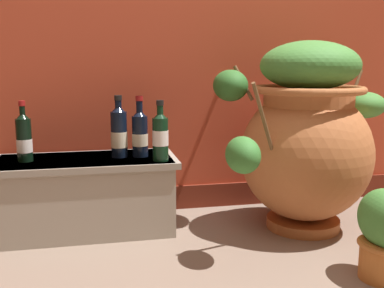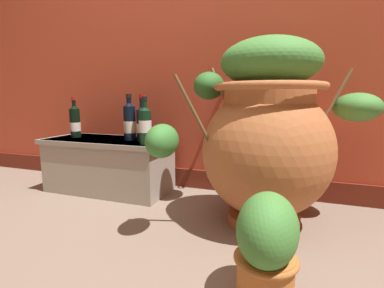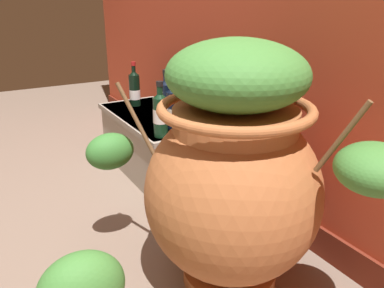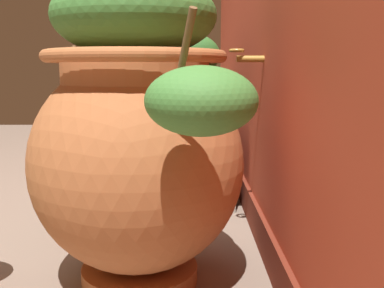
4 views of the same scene
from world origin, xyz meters
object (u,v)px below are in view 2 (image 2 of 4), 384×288
object	(u,v)px
wine_bottle_right	(75,121)
wine_bottle_back	(130,121)
potted_shrub	(267,245)
wine_bottle_middle	(145,124)
wine_bottle_left	(143,122)
terracotta_urn	(267,134)

from	to	relation	value
wine_bottle_right	wine_bottle_back	xyz separation A→B (m)	(0.44, 0.01, 0.01)
wine_bottle_right	potted_shrub	world-z (taller)	wine_bottle_right
wine_bottle_middle	potted_shrub	world-z (taller)	wine_bottle_middle
wine_bottle_left	wine_bottle_back	size ratio (longest dim) A/B	0.99
wine_bottle_middle	terracotta_urn	bearing A→B (deg)	-4.62
terracotta_urn	wine_bottle_middle	size ratio (longest dim) A/B	3.60
wine_bottle_middle	wine_bottle_right	distance (m)	0.64
terracotta_urn	potted_shrub	world-z (taller)	terracotta_urn
wine_bottle_middle	wine_bottle_right	xyz separation A→B (m)	(-0.63, 0.12, -0.01)
terracotta_urn	potted_shrub	bearing A→B (deg)	-84.30
wine_bottle_left	wine_bottle_back	xyz separation A→B (m)	(-0.10, 0.01, 0.01)
wine_bottle_back	wine_bottle_middle	bearing A→B (deg)	-34.73
wine_bottle_middle	potted_shrub	distance (m)	1.05
terracotta_urn	wine_bottle_middle	bearing A→B (deg)	175.38
terracotta_urn	wine_bottle_right	world-z (taller)	terracotta_urn
wine_bottle_middle	wine_bottle_left	bearing A→B (deg)	125.15
terracotta_urn	potted_shrub	distance (m)	0.65
wine_bottle_right	wine_bottle_middle	bearing A→B (deg)	-10.63
wine_bottle_left	potted_shrub	distance (m)	1.18
wine_bottle_left	wine_bottle_right	xyz separation A→B (m)	(-0.54, -0.00, -0.01)
terracotta_urn	wine_bottle_left	bearing A→B (deg)	167.42
wine_bottle_back	potted_shrub	world-z (taller)	wine_bottle_back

